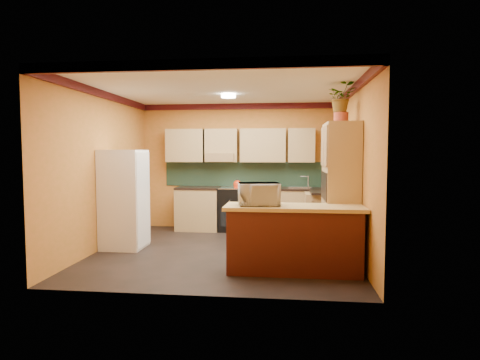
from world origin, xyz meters
name	(u,v)px	position (x,y,z in m)	size (l,w,h in m)	color
room_shell	(227,127)	(0.02, 0.28, 2.09)	(4.24, 4.24, 2.72)	black
base_cabinets_back	(262,210)	(0.55, 1.80, 0.44)	(3.65, 0.60, 0.88)	tan
countertop_back	(263,189)	(0.55, 1.80, 0.90)	(3.65, 0.62, 0.04)	black
stove	(233,209)	(-0.08, 1.80, 0.46)	(0.58, 0.58, 0.91)	black
kettle	(237,184)	(0.02, 1.75, 1.00)	(0.17, 0.17, 0.18)	red
sink	(300,187)	(1.32, 1.80, 0.94)	(0.48, 0.40, 0.03)	silver
base_cabinets_right	(326,216)	(1.80, 1.16, 0.44)	(0.60, 0.80, 0.88)	tan
countertop_right	(326,192)	(1.80, 1.16, 0.90)	(0.62, 0.80, 0.04)	black
fridge	(124,199)	(-1.75, 0.06, 0.85)	(0.68, 0.66, 1.70)	white
pantry	(340,192)	(1.85, -0.35, 1.05)	(0.48, 0.90, 2.10)	tan
fern_pot	(341,118)	(1.85, -0.30, 2.18)	(0.22, 0.22, 0.16)	#9F3C26
fern	(341,98)	(1.85, -0.30, 2.49)	(0.41, 0.35, 0.45)	tan
breakfast_bar	(294,241)	(1.14, -1.06, 0.44)	(1.80, 0.55, 0.88)	#430F10
bar_top	(294,207)	(1.14, -1.06, 0.91)	(1.90, 0.65, 0.05)	tan
microwave	(259,194)	(0.65, -1.06, 1.08)	(0.56, 0.38, 0.31)	white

